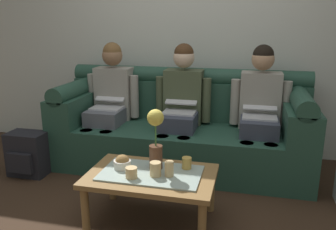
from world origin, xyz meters
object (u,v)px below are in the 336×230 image
Objects in this scene: person_middle at (182,102)px; flower_vase at (156,137)px; snack_bowl at (122,163)px; person_left at (111,98)px; backpack_left at (28,154)px; cup_far_left at (187,163)px; couch at (181,130)px; person_right at (260,106)px; cup_far_center at (169,169)px; coffee_table at (151,179)px; cup_near_right at (155,169)px; cup_near_left at (131,173)px.

flower_vase is at bearing -89.16° from person_middle.
snack_bowl is at bearing -166.16° from flower_vase.
person_left is 2.92× the size of backpack_left.
flower_vase reaches higher than cup_far_left.
couch is at bearing 0.35° from person_left.
cup_far_center is at bearing -118.77° from person_right.
flower_vase is at bearing -89.17° from couch.
person_middle is at bearing 23.42° from backpack_left.
person_middle is 1.14m from cup_far_center.
cup_far_center reaches higher than cup_far_left.
snack_bowl is at bearing -101.90° from person_middle.
coffee_table is 8.52× the size of cup_far_center.
person_left is at bearing 135.93° from cup_far_left.
backpack_left is (-1.38, 0.41, -0.42)m from flower_vase.
snack_bowl is 0.28m from cup_near_right.
coffee_table is (-0.75, -1.08, -0.33)m from person_right.
backpack_left is (-1.60, 0.36, -0.22)m from cup_far_left.
snack_bowl is 1.25× the size of cup_near_right.
cup_near_right is at bearing -136.43° from cup_far_left.
flower_vase is 0.30m from cup_far_left.
coffee_table is at bearing -55.24° from person_left.
person_left is at bearing 116.39° from snack_bowl.
snack_bowl reaches higher than cup_far_left.
cup_near_left is at bearing -160.34° from cup_far_center.
person_middle is 1.00× the size of person_right.
cup_far_center is at bearing 11.74° from cup_near_right.
coffee_table is 0.31m from flower_vase.
couch reaches higher than flower_vase.
person_middle is at bearing 84.99° from cup_near_left.
person_middle is (-0.00, -0.00, 0.29)m from couch.
person_left reaches higher than coffee_table.
cup_far_left reaches higher than coffee_table.
backpack_left is (-1.41, 0.54, -0.23)m from cup_near_right.
person_right is 1.11m from cup_far_left.
flower_vase is at bearing -126.27° from person_right.
cup_far_center reaches higher than coffee_table.
person_left reaches higher than cup_near_right.
cup_near_left is (-0.11, -0.12, 0.09)m from coffee_table.
cup_near_left is at bearing -125.51° from person_right.
person_middle is 12.06× the size of cup_near_right.
person_right is 14.66× the size of cup_far_left.
cup_far_center is at bearing -82.81° from person_middle.
cup_near_left is 1.42m from backpack_left.
cup_near_right is (0.80, -1.13, -0.22)m from person_left.
person_left is 0.97m from backpack_left.
flower_vase is at bearing 13.84° from snack_bowl.
backpack_left is (-1.37, 0.49, -0.12)m from coffee_table.
snack_bowl is at bearing 174.95° from coffee_table.
couch is 2.03× the size of person_middle.
cup_far_center is (0.25, 0.09, 0.02)m from cup_near_left.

